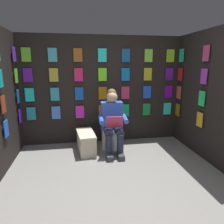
% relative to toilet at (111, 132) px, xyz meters
% --- Properties ---
extents(ground_plane, '(30.00, 30.00, 0.00)m').
position_rel_toilet_xyz_m(ground_plane, '(0.12, 1.66, -0.33)').
color(ground_plane, gray).
extents(display_wall_back, '(3.38, 0.14, 2.21)m').
position_rel_toilet_xyz_m(display_wall_back, '(0.12, -0.42, 0.78)').
color(display_wall_back, black).
rests_on(display_wall_back, ground).
extents(display_wall_left, '(0.14, 2.04, 2.21)m').
position_rel_toilet_xyz_m(display_wall_left, '(-1.58, 0.64, 0.78)').
color(display_wall_left, black).
rests_on(display_wall_left, ground).
extents(toilet, '(0.41, 0.56, 0.77)m').
position_rel_toilet_xyz_m(toilet, '(0.00, 0.00, 0.00)').
color(toilet, white).
rests_on(toilet, ground).
extents(person_reading, '(0.53, 0.69, 1.19)m').
position_rel_toilet_xyz_m(person_reading, '(0.01, 0.23, 0.27)').
color(person_reading, blue).
rests_on(person_reading, ground).
extents(comic_longbox_near, '(0.37, 0.71, 0.38)m').
position_rel_toilet_xyz_m(comic_longbox_near, '(0.50, 0.14, -0.13)').
color(comic_longbox_near, beige).
rests_on(comic_longbox_near, ground).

